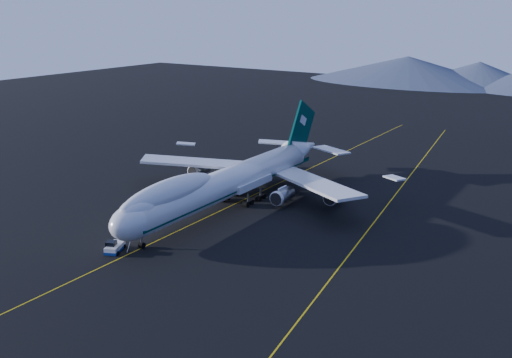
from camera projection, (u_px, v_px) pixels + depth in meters
The scene contains 5 objects.
ground at pixel (228, 207), 124.40m from camera, with size 500.00×500.00×0.00m, color black.
taxiway_line_main at pixel (228, 207), 124.39m from camera, with size 0.25×220.00×0.01m, color gold.
taxiway_line_side at pixel (375, 220), 116.53m from camera, with size 0.25×200.00×0.01m, color gold.
boeing_747 at pixel (228, 182), 122.75m from camera, with size 59.62×72.43×19.37m.
pushback_tug at pixel (115, 248), 101.68m from camera, with size 3.98×5.19×2.02m.
Camera 1 is at (69.80, -94.56, 41.65)m, focal length 40.00 mm.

